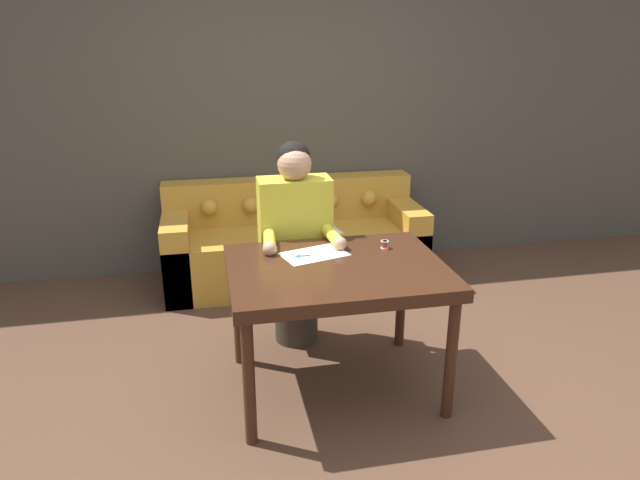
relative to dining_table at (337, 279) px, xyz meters
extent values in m
plane|color=#4C3323|center=(0.09, -0.14, -0.67)|extent=(16.00, 16.00, 0.00)
cube|color=#474238|center=(0.09, 1.97, 0.63)|extent=(8.00, 0.06, 2.60)
cube|color=#381E11|center=(0.00, 0.00, 0.05)|extent=(1.15, 0.87, 0.07)
cylinder|color=#381E11|center=(-0.51, -0.38, -0.33)|extent=(0.06, 0.06, 0.68)
cylinder|color=#381E11|center=(0.51, -0.38, -0.33)|extent=(0.06, 0.06, 0.68)
cylinder|color=#381E11|center=(-0.51, 0.38, -0.33)|extent=(0.06, 0.06, 0.68)
cylinder|color=#381E11|center=(0.51, 0.38, -0.33)|extent=(0.06, 0.06, 0.68)
cube|color=#B7842D|center=(0.02, 1.54, -0.45)|extent=(2.04, 0.76, 0.44)
cube|color=#B7842D|center=(0.02, 1.81, -0.05)|extent=(2.04, 0.22, 0.35)
cube|color=#B7842D|center=(-0.90, 1.54, -0.37)|extent=(0.20, 0.76, 0.60)
cube|color=#B7842D|center=(0.94, 1.54, -0.37)|extent=(0.20, 0.76, 0.60)
sphere|color=#B7842D|center=(-0.63, 1.69, -0.05)|extent=(0.13, 0.13, 0.13)
sphere|color=#B7842D|center=(-0.31, 1.69, -0.05)|extent=(0.13, 0.13, 0.13)
sphere|color=#B7842D|center=(0.02, 1.69, -0.05)|extent=(0.13, 0.13, 0.13)
sphere|color=#B7842D|center=(0.35, 1.69, -0.05)|extent=(0.13, 0.13, 0.13)
sphere|color=#B7842D|center=(0.68, 1.69, -0.05)|extent=(0.13, 0.13, 0.13)
cube|color=white|center=(0.23, 1.45, -0.23)|extent=(0.30, 0.30, 0.00)
cylinder|color=#33281E|center=(-0.13, 0.59, -0.43)|extent=(0.28, 0.28, 0.47)
cube|color=gold|center=(-0.13, 0.59, 0.11)|extent=(0.44, 0.22, 0.62)
sphere|color=tan|center=(-0.13, 0.57, 0.51)|extent=(0.20, 0.20, 0.20)
sphere|color=black|center=(-0.13, 0.60, 0.53)|extent=(0.21, 0.21, 0.21)
cylinder|color=gold|center=(-0.31, 0.35, 0.12)|extent=(0.10, 0.27, 0.07)
sphere|color=tan|center=(-0.33, 0.22, 0.12)|extent=(0.08, 0.08, 0.08)
cylinder|color=gold|center=(0.06, 0.35, 0.12)|extent=(0.09, 0.27, 0.07)
sphere|color=tan|center=(0.07, 0.22, 0.12)|extent=(0.08, 0.08, 0.08)
cube|color=beige|center=(-0.09, 0.17, 0.08)|extent=(0.40, 0.31, 0.00)
cube|color=silver|center=(-0.05, 0.17, 0.08)|extent=(0.12, 0.04, 0.00)
cube|color=#2D569E|center=(-0.15, 0.15, 0.08)|extent=(0.08, 0.03, 0.00)
torus|color=#2D569E|center=(-0.19, 0.14, 0.08)|extent=(0.04, 0.04, 0.01)
cube|color=silver|center=(-0.05, 0.15, 0.08)|extent=(0.12, 0.03, 0.00)
cube|color=#2D569E|center=(-0.15, 0.16, 0.08)|extent=(0.08, 0.02, 0.00)
torus|color=#2D569E|center=(-0.19, 0.17, 0.08)|extent=(0.04, 0.04, 0.01)
cylinder|color=silver|center=(-0.11, 0.16, 0.08)|extent=(0.01, 0.01, 0.01)
cylinder|color=red|center=(0.33, 0.19, 0.10)|extent=(0.03, 0.03, 0.04)
cylinder|color=beige|center=(0.33, 0.19, 0.12)|extent=(0.04, 0.04, 0.00)
cylinder|color=beige|center=(0.33, 0.19, 0.08)|extent=(0.04, 0.04, 0.00)
camera|label=1|loc=(-0.65, -2.71, 1.23)|focal=32.00mm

